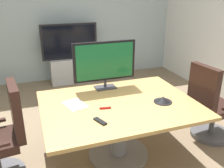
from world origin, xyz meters
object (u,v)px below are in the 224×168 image
tv_monitor (105,62)px  wall_display_unit (71,63)px  office_chair_left (3,141)px  remote_control (100,121)px  conference_table (119,116)px  office_chair_right (210,109)px  conference_phone (163,100)px

tv_monitor → wall_display_unit: (-0.06, 2.30, -0.65)m
office_chair_left → remote_control: size_ratio=6.41×
tv_monitor → wall_display_unit: bearing=91.6°
conference_table → wall_display_unit: bearing=91.5°
conference_table → remote_control: remote_control is taller
office_chair_right → conference_phone: office_chair_right is taller
office_chair_right → tv_monitor: bearing=60.5°
office_chair_right → wall_display_unit: wall_display_unit is taller
tv_monitor → office_chair_left: bearing=-160.7°
wall_display_unit → remote_control: 3.18m
office_chair_left → remote_control: (0.97, -0.40, 0.28)m
conference_phone → remote_control: size_ratio=1.29×
wall_display_unit → remote_control: size_ratio=7.71×
conference_table → conference_phone: conference_phone is taller
conference_table → remote_control: (-0.34, -0.35, 0.18)m
conference_table → tv_monitor: tv_monitor is taller
office_chair_right → remote_control: 1.70m
office_chair_right → conference_phone: bearing=90.2°
tv_monitor → conference_phone: bearing=-52.0°
conference_table → office_chair_left: (-1.31, 0.06, -0.10)m
tv_monitor → remote_control: size_ratio=4.94×
conference_table → conference_phone: bearing=-16.0°
conference_table → conference_phone: size_ratio=8.20×
conference_table → remote_control: size_ratio=10.61×
conference_table → wall_display_unit: size_ratio=1.38×
conference_table → wall_display_unit: wall_display_unit is taller
office_chair_left → remote_control: bearing=60.4°
conference_table → office_chair_right: size_ratio=1.65×
wall_display_unit → conference_phone: bearing=-78.9°
office_chair_left → conference_table: bearing=80.4°
office_chair_right → remote_control: bearing=93.7°
tv_monitor → remote_control: (-0.33, -0.86, -0.35)m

